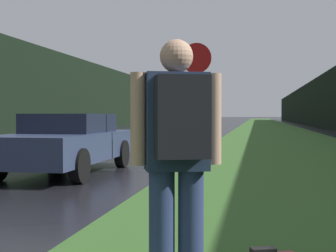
{
  "coord_description": "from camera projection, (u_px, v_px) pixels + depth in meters",
  "views": [
    {
      "loc": [
        6.09,
        0.24,
        1.24
      ],
      "look_at": [
        3.25,
        15.25,
        0.88
      ],
      "focal_mm": 50.0,
      "sensor_mm": 36.0,
      "label": 1
    }
  ],
  "objects": [
    {
      "name": "hitchhiker_with_backpack",
      "position": [
        177.0,
        153.0,
        3.02
      ],
      "size": [
        0.57,
        0.51,
        1.73
      ],
      "rotation": [
        0.0,
        0.0,
        0.34
      ],
      "color": "navy",
      "rests_on": "ground_plane"
    },
    {
      "name": "stop_sign",
      "position": [
        196.0,
        94.0,
        9.94
      ],
      "size": [
        0.65,
        0.07,
        2.77
      ],
      "color": "slate",
      "rests_on": "ground_plane"
    },
    {
      "name": "grass_verge",
      "position": [
        270.0,
        130.0,
        38.87
      ],
      "size": [
        6.0,
        240.0,
        0.02
      ],
      "primitive_type": "cube",
      "color": "#386028",
      "rests_on": "ground_plane"
    },
    {
      "name": "lane_stripe_d",
      "position": [
        110.0,
        144.0,
        19.77
      ],
      "size": [
        0.12,
        3.0,
        0.01
      ],
      "primitive_type": "cube",
      "color": "silver",
      "rests_on": "ground_plane"
    },
    {
      "name": "lane_stripe_e",
      "position": [
        148.0,
        137.0,
        26.64
      ],
      "size": [
        0.12,
        3.0,
        0.01
      ],
      "primitive_type": "cube",
      "color": "silver",
      "rests_on": "ground_plane"
    },
    {
      "name": "lane_stripe_c",
      "position": [
        32.0,
        160.0,
        12.89
      ],
      "size": [
        0.12,
        3.0,
        0.01
      ],
      "primitive_type": "cube",
      "color": "silver",
      "rests_on": "ground_plane"
    },
    {
      "name": "car_oncoming",
      "position": [
        162.0,
        121.0,
        41.46
      ],
      "size": [
        2.03,
        4.27,
        1.41
      ],
      "color": "#BCBCBC",
      "rests_on": "ground_plane"
    },
    {
      "name": "car_passing_near",
      "position": [
        67.0,
        142.0,
        9.95
      ],
      "size": [
        1.85,
        4.37,
        1.27
      ],
      "rotation": [
        0.0,
        0.0,
        3.14
      ],
      "color": "#2D3856",
      "rests_on": "ground_plane"
    },
    {
      "name": "car_passing_far",
      "position": [
        197.0,
        123.0,
        31.59
      ],
      "size": [
        1.92,
        4.28,
        1.32
      ],
      "rotation": [
        0.0,
        0.0,
        3.14
      ],
      "color": "#2D3856",
      "rests_on": "ground_plane"
    },
    {
      "name": "treeline_far_side",
      "position": [
        107.0,
        98.0,
        51.87
      ],
      "size": [
        2.0,
        140.0,
        6.24
      ],
      "primitive_type": "cube",
      "color": "black",
      "rests_on": "ground_plane"
    },
    {
      "name": "treeline_near_side",
      "position": [
        328.0,
        102.0,
        47.52
      ],
      "size": [
        2.0,
        140.0,
        5.17
      ],
      "primitive_type": "cube",
      "color": "black",
      "rests_on": "ground_plane"
    }
  ]
}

